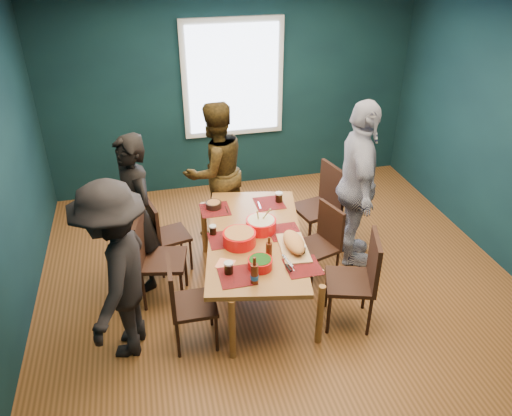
% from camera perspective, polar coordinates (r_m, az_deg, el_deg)
% --- Properties ---
extents(room, '(5.01, 5.01, 2.71)m').
position_cam_1_polar(room, '(4.83, 2.46, 5.63)').
color(room, brown).
rests_on(room, ground).
extents(dining_table, '(1.24, 1.96, 0.69)m').
position_cam_1_polar(dining_table, '(4.92, -0.11, -3.82)').
color(dining_table, olive).
rests_on(dining_table, floor).
extents(chair_left_far, '(0.46, 0.46, 0.83)m').
position_cam_1_polar(chair_left_far, '(5.43, -10.63, -2.58)').
color(chair_left_far, black).
rests_on(chair_left_far, floor).
extents(chair_left_mid, '(0.51, 0.51, 0.96)m').
position_cam_1_polar(chair_left_mid, '(4.98, -11.72, -5.03)').
color(chair_left_mid, black).
rests_on(chair_left_mid, floor).
extents(chair_left_near, '(0.40, 0.40, 0.88)m').
position_cam_1_polar(chair_left_near, '(4.46, -8.28, -10.22)').
color(chair_left_near, black).
rests_on(chair_left_near, floor).
extents(chair_right_far, '(0.54, 0.54, 0.99)m').
position_cam_1_polar(chair_right_far, '(5.78, 7.70, 0.90)').
color(chair_right_far, black).
rests_on(chair_right_far, floor).
extents(chair_right_mid, '(0.49, 0.49, 0.86)m').
position_cam_1_polar(chair_right_mid, '(5.24, 7.63, -3.46)').
color(chair_right_mid, black).
rests_on(chair_right_mid, floor).
extents(chair_right_near, '(0.54, 0.54, 0.96)m').
position_cam_1_polar(chair_right_near, '(4.70, 11.87, -7.44)').
color(chair_right_near, black).
rests_on(chair_right_near, floor).
extents(person_far_left, '(0.61, 0.72, 1.67)m').
position_cam_1_polar(person_far_left, '(5.09, -13.63, -0.73)').
color(person_far_left, black).
rests_on(person_far_left, floor).
extents(person_back, '(0.99, 0.90, 1.66)m').
position_cam_1_polar(person_back, '(5.84, -4.67, 4.22)').
color(person_back, black).
rests_on(person_back, floor).
extents(person_right, '(0.70, 1.17, 1.86)m').
position_cam_1_polar(person_right, '(5.38, 11.56, 2.50)').
color(person_right, white).
rests_on(person_right, floor).
extents(person_near_left, '(0.88, 1.20, 1.66)m').
position_cam_1_polar(person_near_left, '(4.33, -15.64, -7.11)').
color(person_near_left, black).
rests_on(person_near_left, floor).
extents(bowl_salad, '(0.32, 0.32, 0.13)m').
position_cam_1_polar(bowl_salad, '(4.73, -1.92, -3.44)').
color(bowl_salad, red).
rests_on(bowl_salad, dining_table).
extents(bowl_dumpling, '(0.30, 0.30, 0.28)m').
position_cam_1_polar(bowl_dumpling, '(4.93, 0.58, -1.90)').
color(bowl_dumpling, red).
rests_on(bowl_dumpling, dining_table).
extents(bowl_herbs, '(0.22, 0.22, 0.10)m').
position_cam_1_polar(bowl_herbs, '(4.43, 0.47, -6.32)').
color(bowl_herbs, red).
rests_on(bowl_herbs, dining_table).
extents(cutting_board, '(0.31, 0.62, 0.14)m').
position_cam_1_polar(cutting_board, '(4.67, 4.34, -4.08)').
color(cutting_board, tan).
rests_on(cutting_board, dining_table).
extents(small_bowl, '(0.17, 0.17, 0.07)m').
position_cam_1_polar(small_bowl, '(5.35, -4.87, 0.38)').
color(small_bowl, black).
rests_on(small_bowl, dining_table).
extents(beer_bottle_a, '(0.07, 0.07, 0.27)m').
position_cam_1_polar(beer_bottle_a, '(4.24, -0.17, -7.53)').
color(beer_bottle_a, '#4C1C0D').
rests_on(beer_bottle_a, dining_table).
extents(beer_bottle_b, '(0.06, 0.06, 0.23)m').
position_cam_1_polar(beer_bottle_b, '(4.53, 1.49, -4.83)').
color(beer_bottle_b, '#4C1C0D').
rests_on(beer_bottle_b, dining_table).
extents(cola_glass_a, '(0.08, 0.08, 0.12)m').
position_cam_1_polar(cola_glass_a, '(4.37, -3.15, -6.79)').
color(cola_glass_a, black).
rests_on(cola_glass_a, dining_table).
extents(cola_glass_b, '(0.07, 0.07, 0.10)m').
position_cam_1_polar(cola_glass_b, '(4.62, 5.28, -4.73)').
color(cola_glass_b, black).
rests_on(cola_glass_b, dining_table).
extents(cola_glass_c, '(0.08, 0.08, 0.11)m').
position_cam_1_polar(cola_glass_c, '(5.44, 2.64, 1.29)').
color(cola_glass_c, black).
rests_on(cola_glass_c, dining_table).
extents(cola_glass_d, '(0.07, 0.07, 0.10)m').
position_cam_1_polar(cola_glass_d, '(4.90, -4.95, -2.47)').
color(cola_glass_d, black).
rests_on(cola_glass_d, dining_table).
extents(napkin_a, '(0.19, 0.19, 0.00)m').
position_cam_1_polar(napkin_a, '(5.01, 3.77, -2.33)').
color(napkin_a, '#F48A67').
rests_on(napkin_a, dining_table).
extents(napkin_b, '(0.21, 0.21, 0.00)m').
position_cam_1_polar(napkin_b, '(4.51, -3.53, -6.40)').
color(napkin_b, '#F48A67').
rests_on(napkin_b, dining_table).
extents(napkin_c, '(0.19, 0.19, 0.00)m').
position_cam_1_polar(napkin_c, '(4.46, 6.54, -7.04)').
color(napkin_c, '#F48A67').
rests_on(napkin_c, dining_table).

